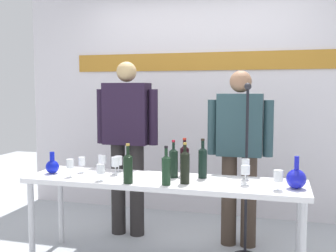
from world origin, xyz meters
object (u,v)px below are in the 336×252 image
at_px(wine_bottle_1, 203,161).
at_px(microphone_stand, 246,200).
at_px(wine_glass_left_1, 82,162).
at_px(wine_glass_left_0, 102,159).
at_px(wine_bottle_4, 166,169).
at_px(display_table, 163,187).
at_px(wine_bottle_3, 128,167).
at_px(decanter_blue_left, 52,166).
at_px(wine_bottle_0, 173,162).
at_px(presenter_right, 240,148).
at_px(decanter_blue_right, 296,178).
at_px(presenter_left, 127,136).
at_px(wine_glass_right_0, 246,165).
at_px(wine_glass_right_1, 278,176).
at_px(wine_glass_right_2, 245,171).
at_px(wine_glass_left_5, 115,162).
at_px(wine_glass_left_3, 70,164).
at_px(wine_bottle_2, 184,159).
at_px(wine_glass_left_2, 118,161).
at_px(wine_bottle_5, 185,166).
at_px(wine_glass_left_4, 101,169).

bearing_deg(wine_bottle_1, microphone_stand, 35.39).
bearing_deg(microphone_stand, wine_glass_left_1, -167.65).
bearing_deg(wine_glass_left_1, wine_glass_left_0, 50.54).
bearing_deg(wine_glass_left_0, wine_bottle_4, -29.34).
height_order(wine_glass_left_1, microphone_stand, microphone_stand).
height_order(display_table, wine_bottle_3, wine_bottle_3).
bearing_deg(decanter_blue_left, wine_bottle_0, 6.76).
height_order(presenter_right, microphone_stand, presenter_right).
bearing_deg(decanter_blue_right, decanter_blue_left, 180.00).
relative_size(presenter_left, wine_bottle_3, 5.57).
height_order(display_table, wine_bottle_1, wine_bottle_1).
distance_m(presenter_right, wine_bottle_3, 1.13).
bearing_deg(wine_bottle_1, decanter_blue_left, -172.44).
bearing_deg(presenter_right, wine_glass_right_0, -78.43).
xyz_separation_m(wine_bottle_1, wine_glass_right_1, (0.59, -0.25, -0.04)).
xyz_separation_m(wine_bottle_1, wine_glass_right_2, (0.35, -0.15, -0.03)).
distance_m(wine_glass_right_1, microphone_stand, 0.64).
bearing_deg(wine_bottle_3, wine_glass_right_1, 4.31).
height_order(wine_glass_left_5, microphone_stand, microphone_stand).
xyz_separation_m(wine_glass_left_0, wine_glass_left_3, (-0.13, -0.34, 0.01)).
bearing_deg(presenter_right, decanter_blue_right, -54.59).
xyz_separation_m(decanter_blue_right, wine_glass_left_1, (-1.76, 0.10, 0.02)).
relative_size(wine_bottle_2, wine_bottle_4, 1.06).
relative_size(wine_bottle_0, wine_glass_left_0, 2.25).
bearing_deg(wine_glass_left_2, wine_bottle_5, -22.69).
xyz_separation_m(wine_bottle_1, wine_bottle_4, (-0.22, -0.31, -0.01)).
bearing_deg(wine_glass_left_1, wine_bottle_2, 7.75).
distance_m(decanter_blue_right, wine_bottle_3, 1.24).
distance_m(presenter_right, wine_glass_right_2, 0.66).
distance_m(decanter_blue_right, wine_glass_right_0, 0.44).
bearing_deg(wine_glass_left_3, wine_glass_left_5, 30.24).
bearing_deg(wine_glass_left_4, wine_glass_left_0, 113.11).
bearing_deg(wine_bottle_5, microphone_stand, 47.44).
bearing_deg(wine_glass_left_2, wine_glass_right_1, -12.49).
bearing_deg(wine_glass_left_4, microphone_stand, 26.74).
relative_size(wine_glass_right_0, wine_glass_right_1, 1.13).
bearing_deg(wine_bottle_4, presenter_left, 127.81).
bearing_deg(wine_glass_left_5, wine_bottle_3, -50.82).
distance_m(wine_glass_left_4, wine_glass_left_5, 0.24).
distance_m(display_table, presenter_left, 0.88).
relative_size(decanter_blue_left, wine_bottle_0, 0.61).
xyz_separation_m(wine_glass_left_0, wine_glass_left_2, (0.17, -0.04, 0.00)).
distance_m(decanter_blue_left, microphone_stand, 1.67).
bearing_deg(wine_glass_left_1, presenter_left, 70.42).
xyz_separation_m(wine_glass_left_4, wine_glass_left_5, (0.02, 0.24, 0.01)).
relative_size(presenter_right, wine_glass_left_5, 10.75).
bearing_deg(wine_bottle_3, wine_bottle_0, 45.57).
xyz_separation_m(display_table, wine_bottle_2, (0.14, 0.18, 0.20)).
height_order(wine_bottle_4, wine_glass_left_3, wine_bottle_4).
relative_size(display_table, wine_bottle_0, 7.30).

